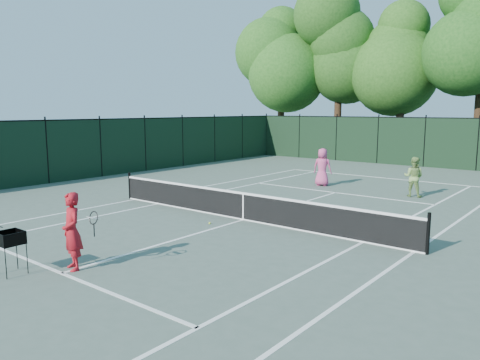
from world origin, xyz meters
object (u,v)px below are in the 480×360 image
Objects in this scene: coach at (72,231)px; ball_hopper at (10,238)px; player_green at (414,177)px; loose_ball_midcourt at (210,223)px; player_pink at (322,167)px.

coach is 1.27m from ball_hopper.
loose_ball_midcourt is (-3.34, -8.67, -0.78)m from player_green.
coach is 25.72× the size of loose_ball_midcourt.
player_pink is at bearing -5.68° from player_green.
player_green is (4.25, -0.10, -0.06)m from player_pink.
coach is at bearing -85.08° from loose_ball_midcourt.
player_green is 15.11m from ball_hopper.
player_pink is 1.84× the size of ball_hopper.
loose_ball_midcourt is at bearing 84.14° from player_pink.
coach is at bearing 83.78° from player_pink.
coach reaches higher than player_green.
player_green reaches higher than ball_hopper.
ball_hopper is 6.04m from loose_ball_midcourt.
player_green reaches higher than loose_ball_midcourt.
loose_ball_midcourt is (-0.43, 4.97, -0.84)m from coach.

